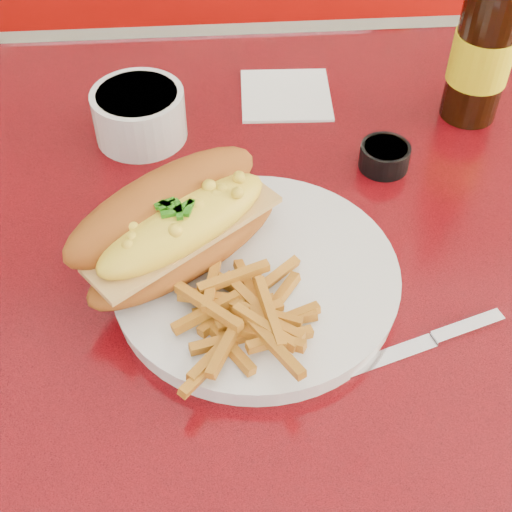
{
  "coord_description": "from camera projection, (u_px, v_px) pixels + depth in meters",
  "views": [
    {
      "loc": [
        -0.02,
        -0.49,
        1.27
      ],
      "look_at": [
        0.01,
        -0.06,
        0.81
      ],
      "focal_mm": 50.0,
      "sensor_mm": 36.0,
      "label": 1
    }
  ],
  "objects": [
    {
      "name": "diner_table",
      "position": [
        246.0,
        337.0,
        0.82
      ],
      "size": [
        1.23,
        0.83,
        0.77
      ],
      "color": "#B80B14",
      "rests_on": "ground"
    },
    {
      "name": "booth_bench_far",
      "position": [
        225.0,
        132.0,
        1.61
      ],
      "size": [
        1.2,
        0.51,
        0.9
      ],
      "color": "#A20F0A",
      "rests_on": "ground"
    },
    {
      "name": "dinner_plate",
      "position": [
        256.0,
        278.0,
        0.65
      ],
      "size": [
        0.28,
        0.28,
        0.02
      ],
      "rotation": [
        0.0,
        0.0,
        0.07
      ],
      "color": "silver",
      "rests_on": "diner_table"
    },
    {
      "name": "mac_hoagie",
      "position": [
        177.0,
        225.0,
        0.64
      ],
      "size": [
        0.23,
        0.21,
        0.09
      ],
      "rotation": [
        0.0,
        0.0,
        0.66
      ],
      "color": "#9E5219",
      "rests_on": "dinner_plate"
    },
    {
      "name": "fries_pile",
      "position": [
        236.0,
        316.0,
        0.59
      ],
      "size": [
        0.13,
        0.12,
        0.03
      ],
      "primitive_type": null,
      "rotation": [
        0.0,
        0.0,
        0.17
      ],
      "color": "orange",
      "rests_on": "dinner_plate"
    },
    {
      "name": "fork",
      "position": [
        218.0,
        220.0,
        0.7
      ],
      "size": [
        0.03,
        0.14,
        0.0
      ],
      "rotation": [
        0.0,
        0.0,
        1.45
      ],
      "color": "silver",
      "rests_on": "dinner_plate"
    },
    {
      "name": "gravy_ramekin",
      "position": [
        139.0,
        113.0,
        0.79
      ],
      "size": [
        0.12,
        0.12,
        0.06
      ],
      "rotation": [
        0.0,
        0.0,
        -0.22
      ],
      "color": "silver",
      "rests_on": "diner_table"
    },
    {
      "name": "sauce_cup_right",
      "position": [
        385.0,
        156.0,
        0.77
      ],
      "size": [
        0.07,
        0.07,
        0.03
      ],
      "rotation": [
        0.0,
        0.0,
        -0.25
      ],
      "color": "black",
      "rests_on": "diner_table"
    },
    {
      "name": "beer_bottle",
      "position": [
        487.0,
        37.0,
        0.77
      ],
      "size": [
        0.07,
        0.07,
        0.27
      ],
      "rotation": [
        0.0,
        0.0,
        -0.06
      ],
      "color": "black",
      "rests_on": "diner_table"
    },
    {
      "name": "knife",
      "position": [
        425.0,
        343.0,
        0.61
      ],
      "size": [
        0.18,
        0.07,
        0.01
      ],
      "rotation": [
        0.0,
        0.0,
        0.32
      ],
      "color": "silver",
      "rests_on": "diner_table"
    },
    {
      "name": "paper_napkin",
      "position": [
        286.0,
        95.0,
        0.87
      ],
      "size": [
        0.11,
        0.11,
        0.0
      ],
      "primitive_type": "cube",
      "rotation": [
        0.0,
        0.0,
        -0.04
      ],
      "color": "white",
      "rests_on": "diner_table"
    }
  ]
}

